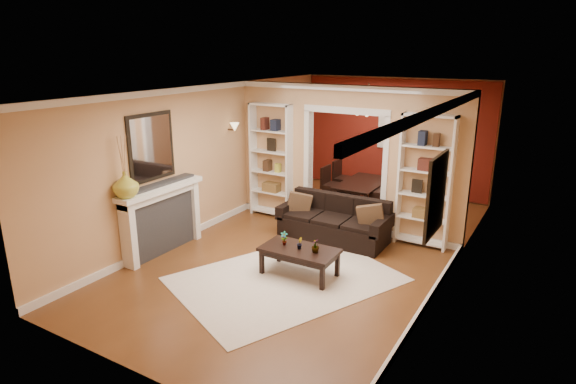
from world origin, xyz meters
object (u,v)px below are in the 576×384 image
Objects in this scene: sofa at (334,220)px; bookshelf_right at (425,182)px; coffee_table at (299,262)px; fireplace at (163,220)px; dining_table at (364,194)px; bookshelf_left at (272,161)px.

bookshelf_right is at bearing 22.28° from sofa.
sofa reaches higher than coffee_table.
fireplace reaches higher than dining_table.
bookshelf_right is (1.25, 2.13, 0.93)m from coffee_table.
dining_table is at bearing 96.40° from coffee_table.
bookshelf_right is 2.46m from dining_table.
bookshelf_left is 1.00× the size of bookshelf_right.
coffee_table is 2.97m from bookshelf_left.
bookshelf_left and bookshelf_right have the same top height.
coffee_table is 0.50× the size of bookshelf_right.
dining_table is (-1.70, 1.54, -0.88)m from bookshelf_right.
bookshelf_left is at bearing 77.95° from fireplace.
coffee_table is at bearing -48.99° from bookshelf_left.
bookshelf_right is 4.47m from fireplace.
fireplace is at bearing -138.76° from sofa.
fireplace is at bearing -171.19° from coffee_table.
dining_table is (1.40, 1.54, -0.88)m from bookshelf_left.
bookshelf_right is 1.50× the size of dining_table.
bookshelf_right is at bearing 59.02° from coffee_table.
dining_table is at bearing 64.56° from fireplace.
bookshelf_left is 3.10m from bookshelf_right.
sofa is at bearing -172.35° from dining_table.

